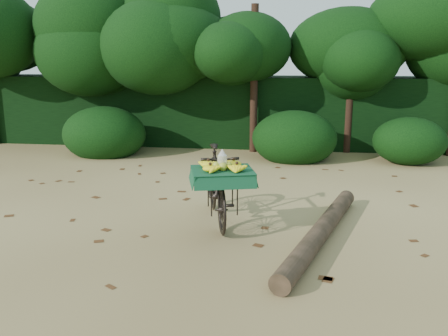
# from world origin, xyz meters

# --- Properties ---
(ground) EXTENTS (80.00, 80.00, 0.00)m
(ground) POSITION_xyz_m (0.00, 0.00, 0.00)
(ground) COLOR tan
(ground) RESTS_ON ground
(vendor_bicycle) EXTENTS (1.10, 1.92, 1.08)m
(vendor_bicycle) POSITION_xyz_m (0.40, -0.04, 0.55)
(vendor_bicycle) COLOR black
(vendor_bicycle) RESTS_ON ground
(fallen_log) EXTENTS (1.21, 3.22, 0.24)m
(fallen_log) POSITION_xyz_m (1.83, -0.55, 0.12)
(fallen_log) COLOR brown
(fallen_log) RESTS_ON ground
(hedge_backdrop) EXTENTS (26.00, 1.80, 1.80)m
(hedge_backdrop) POSITION_xyz_m (0.00, 6.30, 0.90)
(hedge_backdrop) COLOR black
(hedge_backdrop) RESTS_ON ground
(tree_row) EXTENTS (14.50, 2.00, 4.00)m
(tree_row) POSITION_xyz_m (-0.65, 5.50, 2.00)
(tree_row) COLOR black
(tree_row) RESTS_ON ground
(bush_clumps) EXTENTS (8.80, 1.70, 0.90)m
(bush_clumps) POSITION_xyz_m (0.50, 4.30, 0.45)
(bush_clumps) COLOR black
(bush_clumps) RESTS_ON ground
(leaf_litter) EXTENTS (7.00, 7.30, 0.01)m
(leaf_litter) POSITION_xyz_m (0.00, 0.65, 0.01)
(leaf_litter) COLOR #512E15
(leaf_litter) RESTS_ON ground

